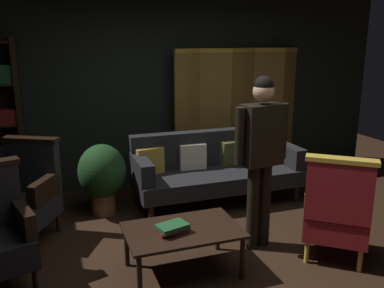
# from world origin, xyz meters

# --- Properties ---
(ground_plane) EXTENTS (10.00, 10.00, 0.00)m
(ground_plane) POSITION_xyz_m (0.00, 0.00, 0.00)
(ground_plane) COLOR black
(back_wall) EXTENTS (7.20, 0.10, 2.80)m
(back_wall) POSITION_xyz_m (0.00, 2.45, 1.40)
(back_wall) COLOR black
(back_wall) RESTS_ON ground_plane
(folding_screen) EXTENTS (2.16, 0.35, 1.90)m
(folding_screen) POSITION_xyz_m (1.31, 2.29, 0.99)
(folding_screen) COLOR olive
(folding_screen) RESTS_ON ground_plane
(velvet_couch) EXTENTS (2.12, 0.78, 0.88)m
(velvet_couch) POSITION_xyz_m (0.55, 1.46, 0.46)
(velvet_couch) COLOR black
(velvet_couch) RESTS_ON ground_plane
(coffee_table) EXTENTS (1.00, 0.64, 0.42)m
(coffee_table) POSITION_xyz_m (-0.38, -0.03, 0.37)
(coffee_table) COLOR black
(coffee_table) RESTS_ON ground_plane
(armchair_gilt_accent) EXTENTS (0.81, 0.81, 1.04)m
(armchair_gilt_accent) POSITION_xyz_m (1.04, -0.28, 0.49)
(armchair_gilt_accent) COLOR gold
(armchair_gilt_accent) RESTS_ON ground_plane
(armchair_wing_left) EXTENTS (0.78, 0.78, 1.04)m
(armchair_wing_left) POSITION_xyz_m (-1.68, 1.14, 0.49)
(armchair_wing_left) COLOR black
(armchair_wing_left) RESTS_ON ground_plane
(standing_figure) EXTENTS (0.58, 0.27, 1.70)m
(standing_figure) POSITION_xyz_m (0.48, 0.18, 1.03)
(standing_figure) COLOR black
(standing_figure) RESTS_ON ground_plane
(potted_plant) EXTENTS (0.55, 0.55, 0.85)m
(potted_plant) POSITION_xyz_m (-0.87, 1.49, 0.49)
(potted_plant) COLOR brown
(potted_plant) RESTS_ON ground_plane
(book_red_leather) EXTENTS (0.27, 0.18, 0.04)m
(book_red_leather) POSITION_xyz_m (-0.49, -0.07, 0.44)
(book_red_leather) COLOR maroon
(book_red_leather) RESTS_ON coffee_table
(book_green_cloth) EXTENTS (0.29, 0.24, 0.04)m
(book_green_cloth) POSITION_xyz_m (-0.49, -0.07, 0.48)
(book_green_cloth) COLOR #1E4C28
(book_green_cloth) RESTS_ON book_red_leather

